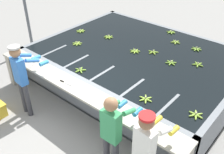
# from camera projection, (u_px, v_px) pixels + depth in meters

# --- Properties ---
(ground_plane) EXTENTS (80.00, 80.00, 0.00)m
(ground_plane) POSITION_uv_depth(u_px,v_px,m) (74.00, 126.00, 5.72)
(ground_plane) COLOR gray
(ground_plane) RESTS_ON ground
(wash_tank) EXTENTS (5.05, 3.81, 0.90)m
(wash_tank) POSITION_uv_depth(u_px,v_px,m) (137.00, 66.00, 6.96)
(wash_tank) COLOR gray
(wash_tank) RESTS_ON ground
(work_ledge) EXTENTS (5.05, 0.45, 0.90)m
(work_ledge) POSITION_uv_depth(u_px,v_px,m) (79.00, 97.00, 5.50)
(work_ledge) COLOR #A8A393
(work_ledge) RESTS_ON ground
(worker_0) EXTENTS (0.45, 0.74, 1.71)m
(worker_0) POSITION_uv_depth(u_px,v_px,m) (22.00, 74.00, 5.52)
(worker_0) COLOR #38383D
(worker_0) RESTS_ON ground
(worker_1) EXTENTS (0.41, 0.72, 1.67)m
(worker_1) POSITION_uv_depth(u_px,v_px,m) (112.00, 130.00, 4.21)
(worker_1) COLOR #38383D
(worker_1) RESTS_ON ground
(worker_2) EXTENTS (0.44, 0.73, 1.68)m
(worker_2) POSITION_uv_depth(u_px,v_px,m) (145.00, 148.00, 3.87)
(worker_2) COLOR #1E2328
(worker_2) RESTS_ON ground
(banana_bunch_floating_0) EXTENTS (0.27, 0.28, 0.08)m
(banana_bunch_floating_0) POSITION_uv_depth(u_px,v_px,m) (176.00, 42.00, 7.13)
(banana_bunch_floating_0) COLOR #93BC3D
(banana_bunch_floating_0) RESTS_ON wash_tank
(banana_bunch_floating_1) EXTENTS (0.28, 0.28, 0.08)m
(banana_bunch_floating_1) POSITION_uv_depth(u_px,v_px,m) (171.00, 32.00, 7.69)
(banana_bunch_floating_1) COLOR #7FAD33
(banana_bunch_floating_1) RESTS_ON wash_tank
(banana_bunch_floating_2) EXTENTS (0.28, 0.28, 0.08)m
(banana_bunch_floating_2) POSITION_uv_depth(u_px,v_px,m) (77.00, 43.00, 7.06)
(banana_bunch_floating_2) COLOR #93BC3D
(banana_bunch_floating_2) RESTS_ON wash_tank
(banana_bunch_floating_3) EXTENTS (0.27, 0.28, 0.08)m
(banana_bunch_floating_3) POSITION_uv_depth(u_px,v_px,m) (81.00, 31.00, 7.77)
(banana_bunch_floating_3) COLOR #93BC3D
(banana_bunch_floating_3) RESTS_ON wash_tank
(banana_bunch_floating_4) EXTENTS (0.26, 0.28, 0.08)m
(banana_bunch_floating_4) POSITION_uv_depth(u_px,v_px,m) (198.00, 64.00, 6.13)
(banana_bunch_floating_4) COLOR #7FAD33
(banana_bunch_floating_4) RESTS_ON wash_tank
(banana_bunch_floating_5) EXTENTS (0.28, 0.27, 0.08)m
(banana_bunch_floating_5) POSITION_uv_depth(u_px,v_px,m) (196.00, 115.00, 4.65)
(banana_bunch_floating_5) COLOR #93BC3D
(banana_bunch_floating_5) RESTS_ON wash_tank
(banana_bunch_floating_6) EXTENTS (0.27, 0.27, 0.08)m
(banana_bunch_floating_6) POSITION_uv_depth(u_px,v_px,m) (80.00, 70.00, 5.92)
(banana_bunch_floating_6) COLOR #75A333
(banana_bunch_floating_6) RESTS_ON wash_tank
(banana_bunch_floating_7) EXTENTS (0.28, 0.27, 0.08)m
(banana_bunch_floating_7) POSITION_uv_depth(u_px,v_px,m) (196.00, 49.00, 6.79)
(banana_bunch_floating_7) COLOR #75A333
(banana_bunch_floating_7) RESTS_ON wash_tank
(banana_bunch_floating_8) EXTENTS (0.28, 0.28, 0.08)m
(banana_bunch_floating_8) POSITION_uv_depth(u_px,v_px,m) (171.00, 63.00, 6.20)
(banana_bunch_floating_8) COLOR #75A333
(banana_bunch_floating_8) RESTS_ON wash_tank
(banana_bunch_floating_9) EXTENTS (0.28, 0.27, 0.08)m
(banana_bunch_floating_9) POSITION_uv_depth(u_px,v_px,m) (146.00, 99.00, 5.03)
(banana_bunch_floating_9) COLOR #93BC3D
(banana_bunch_floating_9) RESTS_ON wash_tank
(banana_bunch_floating_10) EXTENTS (0.28, 0.28, 0.08)m
(banana_bunch_floating_10) POSITION_uv_depth(u_px,v_px,m) (135.00, 51.00, 6.69)
(banana_bunch_floating_10) COLOR #8CB738
(banana_bunch_floating_10) RESTS_ON wash_tank
(banana_bunch_floating_11) EXTENTS (0.27, 0.28, 0.08)m
(banana_bunch_floating_11) POSITION_uv_depth(u_px,v_px,m) (153.00, 52.00, 6.64)
(banana_bunch_floating_11) COLOR #8CB738
(banana_bunch_floating_11) RESTS_ON wash_tank
(banana_bunch_floating_12) EXTENTS (0.28, 0.28, 0.08)m
(banana_bunch_floating_12) POSITION_uv_depth(u_px,v_px,m) (108.00, 37.00, 7.41)
(banana_bunch_floating_12) COLOR #8CB738
(banana_bunch_floating_12) RESTS_ON wash_tank
(knife_0) EXTENTS (0.20, 0.32, 0.02)m
(knife_0) POSITION_uv_depth(u_px,v_px,m) (33.00, 63.00, 6.21)
(knife_0) COLOR silver
(knife_0) RESTS_ON work_ledge
(knife_1) EXTENTS (0.35, 0.06, 0.02)m
(knife_1) POSITION_uv_depth(u_px,v_px,m) (64.00, 82.00, 5.53)
(knife_1) COLOR silver
(knife_1) RESTS_ON work_ledge
(support_post_left) EXTENTS (0.09, 0.09, 3.20)m
(support_post_left) POSITION_uv_depth(u_px,v_px,m) (24.00, 2.00, 7.87)
(support_post_left) COLOR slate
(support_post_left) RESTS_ON ground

